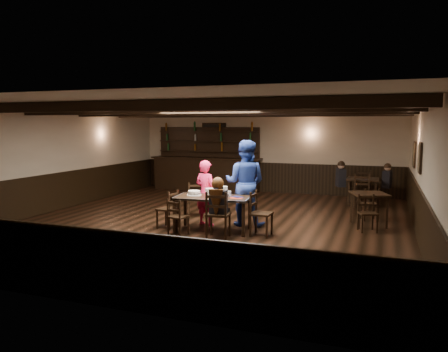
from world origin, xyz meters
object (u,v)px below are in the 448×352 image
(woman_pink, at_px, (206,193))
(cake, at_px, (194,193))
(man_blue, at_px, (245,183))
(dining_table, at_px, (213,200))
(chair_near_left, at_px, (176,214))
(bar_counter, at_px, (206,169))
(chair_near_right, at_px, (217,211))

(woman_pink, relative_size, cake, 4.51)
(man_blue, bearing_deg, cake, 35.54)
(dining_table, relative_size, chair_near_left, 2.19)
(dining_table, distance_m, woman_pink, 0.60)
(bar_counter, bearing_deg, man_blue, -58.54)
(chair_near_left, xyz_separation_m, man_blue, (1.05, 1.40, 0.52))
(dining_table, height_order, woman_pink, woman_pink)
(chair_near_right, distance_m, bar_counter, 6.75)
(chair_near_left, xyz_separation_m, bar_counter, (-1.88, 6.18, 0.28))
(chair_near_right, bearing_deg, man_blue, 83.71)
(chair_near_left, height_order, woman_pink, woman_pink)
(chair_near_left, height_order, cake, cake)
(dining_table, height_order, chair_near_right, chair_near_right)
(chair_near_right, height_order, man_blue, man_blue)
(bar_counter, bearing_deg, woman_pink, -67.67)
(chair_near_left, bearing_deg, man_blue, 53.16)
(cake, bearing_deg, chair_near_right, -38.82)
(man_blue, xyz_separation_m, bar_counter, (-2.93, 4.78, -0.25))
(woman_pink, height_order, man_blue, man_blue)
(chair_near_right, relative_size, cake, 2.95)
(woman_pink, height_order, bar_counter, bar_counter)
(cake, bearing_deg, chair_near_left, -99.63)
(chair_near_right, distance_m, woman_pink, 1.29)
(chair_near_right, height_order, bar_counter, bar_counter)
(woman_pink, height_order, cake, woman_pink)
(cake, bearing_deg, dining_table, -3.55)
(dining_table, distance_m, chair_near_left, 0.88)
(chair_near_left, relative_size, man_blue, 0.39)
(chair_near_right, relative_size, bar_counter, 0.25)
(man_blue, bearing_deg, dining_table, 54.83)
(chair_near_right, distance_m, man_blue, 1.43)
(chair_near_right, bearing_deg, cake, 141.18)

